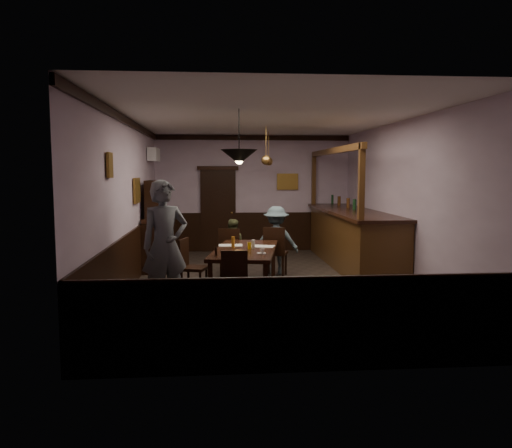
{
  "coord_description": "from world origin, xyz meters",
  "views": [
    {
      "loc": [
        -0.96,
        -8.89,
        2.06
      ],
      "look_at": [
        -0.26,
        -0.29,
        1.15
      ],
      "focal_mm": 35.0,
      "sensor_mm": 36.0,
      "label": 1
    }
  ],
  "objects": [
    {
      "name": "pastry_plate",
      "position": [
        -0.65,
        -1.02,
        0.76
      ],
      "size": [
        0.22,
        0.22,
        0.01
      ],
      "primitive_type": "cylinder",
      "color": "white",
      "rests_on": "dining_table"
    },
    {
      "name": "napkin",
      "position": [
        -0.56,
        -0.76,
        0.75
      ],
      "size": [
        0.17,
        0.17,
        0.0
      ],
      "primitive_type": "cube",
      "rotation": [
        0.0,
        0.0,
        -0.17
      ],
      "color": "#F2EE59",
      "rests_on": "dining_table"
    },
    {
      "name": "bar_counter",
      "position": [
        1.99,
        1.68,
        0.65
      ],
      "size": [
        1.06,
        4.58,
        2.56
      ],
      "color": "#4D2C14",
      "rests_on": "ground"
    },
    {
      "name": "newspaper_right",
      "position": [
        -0.15,
        -0.27,
        0.75
      ],
      "size": [
        0.49,
        0.4,
        0.01
      ],
      "primitive_type": "cube",
      "rotation": [
        0.0,
        0.0,
        -0.28
      ],
      "color": "silver",
      "rests_on": "dining_table"
    },
    {
      "name": "newspaper_left",
      "position": [
        -0.7,
        -0.1,
        0.75
      ],
      "size": [
        0.43,
        0.31,
        0.01
      ],
      "primitive_type": "cube",
      "rotation": [
        0.0,
        0.0,
        -0.03
      ],
      "color": "silver",
      "rests_on": "dining_table"
    },
    {
      "name": "pastry_ring_b",
      "position": [
        -0.59,
        -1.03,
        0.79
      ],
      "size": [
        0.13,
        0.13,
        0.04
      ],
      "primitive_type": "torus",
      "color": "#C68C47",
      "rests_on": "pastry_plate"
    },
    {
      "name": "door_back",
      "position": [
        -0.9,
        3.95,
        1.05
      ],
      "size": [
        0.9,
        0.06,
        2.1
      ],
      "primitive_type": "cube",
      "color": "black",
      "rests_on": "ground"
    },
    {
      "name": "room",
      "position": [
        0.0,
        0.0,
        1.5
      ],
      "size": [
        5.01,
        8.01,
        3.01
      ],
      "color": "#2D2621",
      "rests_on": "ground"
    },
    {
      "name": "pendant_brass_far",
      "position": [
        0.3,
        2.98,
        2.3
      ],
      "size": [
        0.2,
        0.2,
        0.81
      ],
      "color": "#BF8C3F",
      "rests_on": "ground"
    },
    {
      "name": "picture_left_large",
      "position": [
        -2.46,
        0.8,
        1.7
      ],
      "size": [
        0.04,
        0.62,
        0.48
      ],
      "color": "olive",
      "rests_on": "ground"
    },
    {
      "name": "coffee_cup",
      "position": [
        -0.23,
        -1.06,
        0.8
      ],
      "size": [
        0.09,
        0.09,
        0.07
      ],
      "primitive_type": "imported",
      "rotation": [
        0.0,
        0.0,
        -0.17
      ],
      "color": "white",
      "rests_on": "saucer"
    },
    {
      "name": "person_seated_left",
      "position": [
        -0.64,
        1.12,
        0.55
      ],
      "size": [
        0.59,
        0.48,
        1.11
      ],
      "primitive_type": "imported",
      "rotation": [
        0.0,
        0.0,
        3.01
      ],
      "color": "#4C5030",
      "rests_on": "ground"
    },
    {
      "name": "dining_table",
      "position": [
        -0.46,
        -0.49,
        0.69
      ],
      "size": [
        1.36,
        2.34,
        0.75
      ],
      "rotation": [
        0.0,
        0.0,
        -0.17
      ],
      "color": "black",
      "rests_on": "ground"
    },
    {
      "name": "chair_near",
      "position": [
        -0.7,
        -1.79,
        0.5
      ],
      "size": [
        0.41,
        0.41,
        0.91
      ],
      "rotation": [
        0.0,
        0.0,
        -0.04
      ],
      "color": "black",
      "rests_on": "ground"
    },
    {
      "name": "ac_unit",
      "position": [
        -2.38,
        2.9,
        2.45
      ],
      "size": [
        0.2,
        0.85,
        0.3
      ],
      "color": "white",
      "rests_on": "ground"
    },
    {
      "name": "person_standing",
      "position": [
        -1.71,
        -1.54,
        0.97
      ],
      "size": [
        0.84,
        0.73,
        1.94
      ],
      "primitive_type": "imported",
      "rotation": [
        0.0,
        0.0,
        0.45
      ],
      "color": "slate",
      "rests_on": "ground"
    },
    {
      "name": "saucer",
      "position": [
        -0.24,
        -1.04,
        0.76
      ],
      "size": [
        0.15,
        0.15,
        0.01
      ],
      "primitive_type": "cylinder",
      "color": "white",
      "rests_on": "dining_table"
    },
    {
      "name": "chair_far_right",
      "position": [
        0.19,
        0.69,
        0.54
      ],
      "size": [
        0.54,
        0.54,
        0.99
      ],
      "rotation": [
        0.0,
        0.0,
        2.84
      ],
      "color": "black",
      "rests_on": "ground"
    },
    {
      "name": "beer_glass",
      "position": [
        -0.67,
        -0.4,
        0.85
      ],
      "size": [
        0.06,
        0.06,
        0.2
      ],
      "primitive_type": "cylinder",
      "color": "#BF721E",
      "rests_on": "dining_table"
    },
    {
      "name": "pendant_brass_mid",
      "position": [
        0.1,
        1.61,
        2.3
      ],
      "size": [
        0.2,
        0.2,
        0.81
      ],
      "color": "#BF8C3F",
      "rests_on": "ground"
    },
    {
      "name": "soda_can",
      "position": [
        -0.4,
        -0.56,
        0.81
      ],
      "size": [
        0.07,
        0.07,
        0.12
      ],
      "primitive_type": "cylinder",
      "color": "yellow",
      "rests_on": "dining_table"
    },
    {
      "name": "pendant_iron",
      "position": [
        -0.6,
        -1.27,
        2.28
      ],
      "size": [
        0.56,
        0.56,
        0.83
      ],
      "color": "black",
      "rests_on": "ground"
    },
    {
      "name": "chair_far_left",
      "position": [
        -0.69,
        0.84,
        0.52
      ],
      "size": [
        0.48,
        0.48,
        0.95
      ],
      "rotation": [
        0.0,
        0.0,
        2.96
      ],
      "color": "black",
      "rests_on": "ground"
    },
    {
      "name": "picture_back",
      "position": [
        0.9,
        3.96,
        1.8
      ],
      "size": [
        0.55,
        0.04,
        0.42
      ],
      "color": "olive",
      "rests_on": "ground"
    },
    {
      "name": "water_glass",
      "position": [
        -0.32,
        -0.47,
        0.82
      ],
      "size": [
        0.06,
        0.06,
        0.15
      ],
      "primitive_type": "cylinder",
      "color": "silver",
      "rests_on": "dining_table"
    },
    {
      "name": "pastry_ring_a",
      "position": [
        -0.6,
        -0.98,
        0.79
      ],
      "size": [
        0.13,
        0.13,
        0.04
      ],
      "primitive_type": "torus",
      "color": "#C68C47",
      "rests_on": "pastry_plate"
    },
    {
      "name": "picture_left_small",
      "position": [
        -2.46,
        -1.6,
        2.15
      ],
      "size": [
        0.04,
        0.28,
        0.36
      ],
      "color": "olive",
      "rests_on": "ground"
    },
    {
      "name": "sideboard",
      "position": [
        -2.21,
        1.76,
        0.75
      ],
      "size": [
        0.51,
        1.42,
        1.88
      ],
      "color": "black",
      "rests_on": "ground"
    },
    {
      "name": "chair_side",
      "position": [
        -1.41,
        -0.51,
        0.51
      ],
      "size": [
        0.51,
        0.51,
        0.93
      ],
      "rotation": [
        0.0,
        0.0,
        1.27
      ],
      "color": "black",
      "rests_on": "ground"
    },
    {
      "name": "person_seated_right",
      "position": [
        0.25,
        0.96,
        0.68
      ],
      "size": [
        0.96,
        0.65,
        1.37
      ],
      "primitive_type": "imported",
      "rotation": [
        0.0,
        0.0,
        2.97
      ],
      "color": "slate",
      "rests_on": "ground"
    },
    {
      "name": "pepper_mill",
      "position": [
        -0.96,
        -1.19,
        0.82
      ],
      "size": [
        0.04,
        0.04,
        0.14
      ],
      "primitive_type": "cylinder",
      "color": "black",
      "rests_on": "dining_table"
    }
  ]
}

